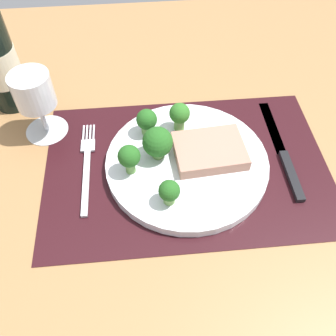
# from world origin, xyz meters

# --- Properties ---
(ground_plane) EXTENTS (1.40, 1.10, 0.03)m
(ground_plane) POSITION_xyz_m (0.00, 0.00, -0.01)
(ground_plane) COLOR #996D42
(placemat) EXTENTS (0.47, 0.31, 0.00)m
(placemat) POSITION_xyz_m (0.00, 0.00, 0.00)
(placemat) COLOR black
(placemat) RESTS_ON ground_plane
(plate) EXTENTS (0.27, 0.27, 0.02)m
(plate) POSITION_xyz_m (0.00, 0.00, 0.01)
(plate) COLOR silver
(plate) RESTS_ON placemat
(steak) EXTENTS (0.12, 0.10, 0.02)m
(steak) POSITION_xyz_m (0.04, 0.01, 0.03)
(steak) COLOR tan
(steak) RESTS_ON plate
(broccoli_center) EXTENTS (0.05, 0.05, 0.06)m
(broccoli_center) POSITION_xyz_m (-0.05, 0.01, 0.05)
(broccoli_center) COLOR #5B8942
(broccoli_center) RESTS_ON plate
(broccoli_front_edge) EXTENTS (0.03, 0.03, 0.04)m
(broccoli_front_edge) POSITION_xyz_m (-0.04, -0.08, 0.04)
(broccoli_front_edge) COLOR #6B994C
(broccoli_front_edge) RESTS_ON plate
(broccoli_near_steak) EXTENTS (0.04, 0.04, 0.05)m
(broccoli_near_steak) POSITION_xyz_m (-0.01, 0.07, 0.05)
(broccoli_near_steak) COLOR #6B994C
(broccoli_near_steak) RESTS_ON plate
(broccoli_near_fork) EXTENTS (0.04, 0.04, 0.05)m
(broccoli_near_fork) POSITION_xyz_m (-0.09, -0.01, 0.05)
(broccoli_near_fork) COLOR #5B8942
(broccoli_near_fork) RESTS_ON plate
(broccoli_back_left) EXTENTS (0.04, 0.04, 0.05)m
(broccoli_back_left) POSITION_xyz_m (-0.06, 0.07, 0.05)
(broccoli_back_left) COLOR #5B8942
(broccoli_back_left) RESTS_ON plate
(fork) EXTENTS (0.02, 0.19, 0.01)m
(fork) POSITION_xyz_m (-0.17, 0.01, 0.01)
(fork) COLOR silver
(fork) RESTS_ON placemat
(knife) EXTENTS (0.02, 0.23, 0.01)m
(knife) POSITION_xyz_m (0.17, 0.01, 0.01)
(knife) COLOR black
(knife) RESTS_ON placemat
(wine_glass) EXTENTS (0.08, 0.08, 0.12)m
(wine_glass) POSITION_xyz_m (-0.24, 0.11, 0.08)
(wine_glass) COLOR silver
(wine_glass) RESTS_ON ground_plane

